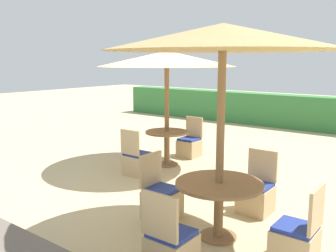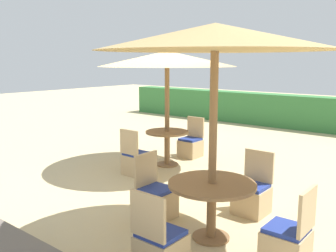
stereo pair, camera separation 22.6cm
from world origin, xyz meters
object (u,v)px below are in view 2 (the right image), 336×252
Objects in this scene: patio_chair_front_right_south at (160,248)px; patio_chair_front_right_west at (156,200)px; patio_chair_front_right_north at (252,196)px; patio_chair_center_north at (191,146)px; round_table_front_right at (212,194)px; round_table_center at (167,140)px; patio_chair_center_south at (136,162)px; parasol_front_right at (215,38)px; parasol_center at (167,59)px; patio_chair_front_right_east at (287,243)px.

patio_chair_front_right_south and patio_chair_front_right_west have the same top height.
patio_chair_center_north is (-2.65, 2.13, 0.00)m from patio_chair_front_right_north.
round_table_center is (-2.59, 2.29, -0.03)m from round_table_front_right.
patio_chair_center_south is at bearing -128.42° from patio_chair_front_right_west.
patio_chair_front_right_north is at bearing 141.21° from patio_chair_center_north.
parasol_front_right reaches higher than patio_chair_front_right_south.
round_table_center is at bearing 0.00° from parasol_center.
parasol_front_right is 3.08× the size of patio_chair_front_right_south.
parasol_center reaches higher than patio_chair_front_right_west.
round_table_center is 1.00× the size of patio_chair_center_north.
parasol_center is at bearing 138.60° from round_table_front_right.
parasol_front_right is 3.09× the size of round_table_center.
patio_chair_center_north is (-2.61, 3.20, -2.26)m from parasol_front_right.
parasol_front_right is 0.99× the size of parasol_center.
round_table_front_right is at bearing 88.51° from patio_chair_front_right_south.
patio_chair_front_right_south is at bearing 42.65° from patio_chair_front_right_west.
patio_chair_center_south is (-2.65, 1.38, -2.26)m from parasol_front_right.
patio_chair_front_right_east is 0.32× the size of parasol_center.
parasol_center is (-2.59, 2.29, 1.69)m from round_table_front_right.
patio_chair_front_right_north is at bearing 88.24° from patio_chair_front_right_south.
round_table_front_right is 3.85m from parasol_center.
patio_chair_front_right_north reaches higher than round_table_front_right.
parasol_front_right reaches higher than parasol_center.
patio_chair_front_right_south is 4.17m from round_table_center.
patio_chair_front_right_south is at bearing -51.86° from round_table_center.
parasol_front_right reaches higher than patio_chair_front_right_north.
round_table_front_right is 1.20× the size of patio_chair_center_north.
round_table_front_right is at bearing 87.98° from patio_chair_front_right_north.
parasol_front_right is at bearing 87.98° from patio_chair_front_right_north.
parasol_front_right is at bearing 129.28° from patio_chair_center_north.
round_table_front_right is at bearing -41.40° from round_table_center.
parasol_center reaches higher than round_table_center.
patio_chair_center_north is at bearing 88.90° from patio_chair_center_south.
round_table_front_right is at bearing -26.57° from parasol_front_right.
patio_chair_center_south is (-2.65, 1.38, -0.33)m from round_table_front_right.
round_table_center is (-1.62, 2.24, 0.30)m from patio_chair_front_right_west.
round_table_front_right is 3.46m from round_table_center.
patio_chair_front_right_south is 1.00× the size of patio_chair_front_right_west.
patio_chair_center_south is at bearing 152.56° from round_table_front_right.
round_table_center is (-3.60, 2.30, 0.30)m from patio_chair_front_right_east.
patio_chair_front_right_south is 3.53m from patio_chair_center_south.
round_table_center is at bearing 128.14° from patio_chair_front_right_south.
patio_chair_front_right_west is 1.00× the size of round_table_center.
patio_chair_front_right_west is (-0.95, 1.04, 0.00)m from patio_chair_front_right_south.
patio_chair_center_north reaches higher than round_table_front_right.
patio_chair_front_right_west reaches higher than round_table_center.
patio_chair_center_south is at bearing 88.90° from patio_chair_center_north.
patio_chair_center_south is (-2.62, 2.36, 0.00)m from patio_chair_front_right_south.
patio_chair_center_north is at bearing 129.28° from round_table_front_right.
parasol_center is (-1.62, 2.24, 2.02)m from patio_chair_front_right_west.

